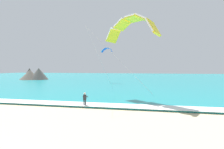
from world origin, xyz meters
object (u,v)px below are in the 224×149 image
at_px(kite_primary, 132,25).
at_px(kitesurfer, 85,99).
at_px(surfboard, 85,107).
at_px(kite_distant, 107,49).

bearing_deg(kite_primary, kitesurfer, -128.68).
bearing_deg(kitesurfer, kite_primary, 51.32).
distance_m(kitesurfer, kite_primary, 12.27).
height_order(kitesurfer, kite_primary, kite_primary).
height_order(surfboard, kite_distant, kite_distant).
xyz_separation_m(surfboard, kite_primary, (4.80, 6.01, 10.48)).
xyz_separation_m(kite_primary, kite_distant, (-10.48, 28.35, -0.63)).
bearing_deg(surfboard, kite_primary, 51.40).
relative_size(kitesurfer, kite_primary, 0.16).
distance_m(surfboard, kite_distant, 36.19).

